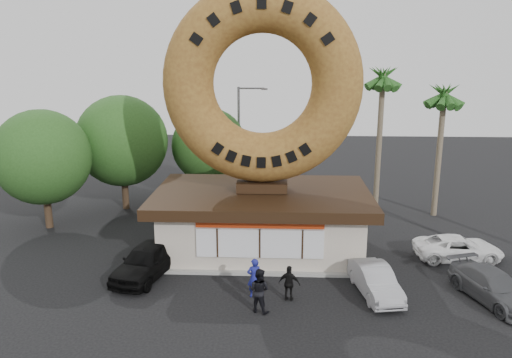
{
  "coord_description": "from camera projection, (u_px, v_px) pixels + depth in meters",
  "views": [
    {
      "loc": [
        0.84,
        -19.03,
        10.19
      ],
      "look_at": [
        -0.23,
        4.0,
        4.41
      ],
      "focal_mm": 35.0,
      "sensor_mm": 36.0,
      "label": 1
    }
  ],
  "objects": [
    {
      "name": "giant_donut",
      "position": [
        262.0,
        84.0,
        24.63
      ],
      "size": [
        9.91,
        2.53,
        9.91
      ],
      "primitive_type": "torus",
      "rotation": [
        1.57,
        0.0,
        0.0
      ],
      "color": "olive",
      "rests_on": "donut_shop"
    },
    {
      "name": "person_right",
      "position": [
        289.0,
        283.0,
        21.07
      ],
      "size": [
        0.98,
        0.57,
        1.56
      ],
      "primitive_type": "imported",
      "rotation": [
        0.0,
        0.0,
        2.93
      ],
      "color": "black",
      "rests_on": "ground"
    },
    {
      "name": "palm_near",
      "position": [
        383.0,
        83.0,
        32.13
      ],
      "size": [
        2.6,
        2.6,
        9.75
      ],
      "color": "#726651",
      "rests_on": "ground"
    },
    {
      "name": "tree_west",
      "position": [
        122.0,
        141.0,
        32.84
      ],
      "size": [
        6.0,
        6.0,
        7.65
      ],
      "color": "#473321",
      "rests_on": "ground"
    },
    {
      "name": "tree_far",
      "position": [
        42.0,
        157.0,
        29.2
      ],
      "size": [
        5.6,
        5.6,
        7.14
      ],
      "color": "#473321",
      "rests_on": "ground"
    },
    {
      "name": "tree_mid",
      "position": [
        209.0,
        146.0,
        34.69
      ],
      "size": [
        5.2,
        5.2,
        6.63
      ],
      "color": "#473321",
      "rests_on": "ground"
    },
    {
      "name": "person_center",
      "position": [
        259.0,
        290.0,
        20.13
      ],
      "size": [
        1.11,
        1.01,
        1.86
      ],
      "primitive_type": "imported",
      "rotation": [
        0.0,
        0.0,
        2.72
      ],
      "color": "black",
      "rests_on": "ground"
    },
    {
      "name": "street_lamp",
      "position": [
        241.0,
        137.0,
        35.45
      ],
      "size": [
        2.11,
        0.2,
        8.0
      ],
      "color": "#59595E",
      "rests_on": "ground"
    },
    {
      "name": "car_grey",
      "position": [
        493.0,
        286.0,
        21.1
      ],
      "size": [
        3.11,
        4.78,
        1.29
      ],
      "primitive_type": "imported",
      "rotation": [
        0.0,
        0.0,
        0.32
      ],
      "color": "#4F5053",
      "rests_on": "ground"
    },
    {
      "name": "car_white",
      "position": [
        458.0,
        248.0,
        25.41
      ],
      "size": [
        4.43,
        2.16,
        1.21
      ],
      "primitive_type": "imported",
      "rotation": [
        0.0,
        0.0,
        1.6
      ],
      "color": "white",
      "rests_on": "ground"
    },
    {
      "name": "palm_far",
      "position": [
        444.0,
        99.0,
        30.75
      ],
      "size": [
        2.6,
        2.6,
        8.75
      ],
      "color": "#726651",
      "rests_on": "ground"
    },
    {
      "name": "car_black",
      "position": [
        147.0,
        261.0,
        23.4
      ],
      "size": [
        2.91,
        4.9,
        1.56
      ],
      "primitive_type": "imported",
      "rotation": [
        0.0,
        0.0,
        -0.25
      ],
      "color": "black",
      "rests_on": "ground"
    },
    {
      "name": "car_silver",
      "position": [
        375.0,
        281.0,
        21.64
      ],
      "size": [
        1.99,
        4.03,
        1.27
      ],
      "primitive_type": "imported",
      "rotation": [
        0.0,
        0.0,
        0.17
      ],
      "color": "#99999E",
      "rests_on": "ground"
    },
    {
      "name": "person_left",
      "position": [
        254.0,
        278.0,
        21.39
      ],
      "size": [
        0.72,
        0.55,
        1.75
      ],
      "primitive_type": "imported",
      "rotation": [
        0.0,
        0.0,
        3.37
      ],
      "color": "navy",
      "rests_on": "ground"
    },
    {
      "name": "ground",
      "position": [
        257.0,
        304.0,
        20.95
      ],
      "size": [
        90.0,
        90.0,
        0.0
      ],
      "primitive_type": "plane",
      "color": "black",
      "rests_on": "ground"
    },
    {
      "name": "donut_shop",
      "position": [
        262.0,
        219.0,
        26.32
      ],
      "size": [
        11.2,
        7.2,
        3.8
      ],
      "color": "beige",
      "rests_on": "ground"
    }
  ]
}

